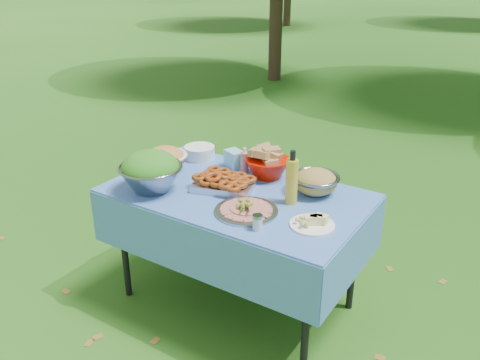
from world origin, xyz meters
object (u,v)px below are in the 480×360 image
object	(u,v)px
bread_bowl	(268,163)
charcuterie_platter	(246,205)
pasta_bowl_steel	(315,181)
picnic_table	(237,249)
oil_bottle	(292,177)
salad_bowl	(151,171)
plate_stack	(200,152)

from	to	relation	value
bread_bowl	charcuterie_platter	distance (m)	0.49
charcuterie_platter	pasta_bowl_steel	bearing A→B (deg)	63.72
picnic_table	charcuterie_platter	distance (m)	0.49
pasta_bowl_steel	charcuterie_platter	bearing A→B (deg)	-116.28
oil_bottle	charcuterie_platter	bearing A→B (deg)	-123.00
salad_bowl	bread_bowl	bearing A→B (deg)	48.51
salad_bowl	bread_bowl	distance (m)	0.70
salad_bowl	charcuterie_platter	size ratio (longest dim) A/B	1.06
plate_stack	pasta_bowl_steel	size ratio (longest dim) A/B	0.75
oil_bottle	picnic_table	bearing A→B (deg)	-171.79
bread_bowl	plate_stack	bearing A→B (deg)	177.45
plate_stack	oil_bottle	bearing A→B (deg)	-17.73
oil_bottle	pasta_bowl_steel	bearing A→B (deg)	73.01
salad_bowl	oil_bottle	distance (m)	0.80
plate_stack	charcuterie_platter	distance (m)	0.83
picnic_table	oil_bottle	xyz separation A→B (m)	(0.32, 0.05, 0.53)
charcuterie_platter	oil_bottle	xyz separation A→B (m)	(0.15, 0.23, 0.11)
salad_bowl	pasta_bowl_steel	distance (m)	0.94
pasta_bowl_steel	picnic_table	bearing A→B (deg)	-148.55
bread_bowl	oil_bottle	size ratio (longest dim) A/B	0.89
pasta_bowl_steel	oil_bottle	bearing A→B (deg)	-106.99
plate_stack	bread_bowl	size ratio (longest dim) A/B	0.74
pasta_bowl_steel	plate_stack	bearing A→B (deg)	175.08
plate_stack	oil_bottle	distance (m)	0.86
salad_bowl	charcuterie_platter	distance (m)	0.61
bread_bowl	charcuterie_platter	world-z (taller)	bread_bowl
pasta_bowl_steel	bread_bowl	bearing A→B (deg)	171.43
bread_bowl	oil_bottle	distance (m)	0.38
salad_bowl	picnic_table	bearing A→B (deg)	29.53
salad_bowl	charcuterie_platter	xyz separation A→B (m)	(0.60, 0.06, -0.08)
charcuterie_platter	oil_bottle	size ratio (longest dim) A/B	1.11
picnic_table	salad_bowl	xyz separation A→B (m)	(-0.42, -0.24, 0.50)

